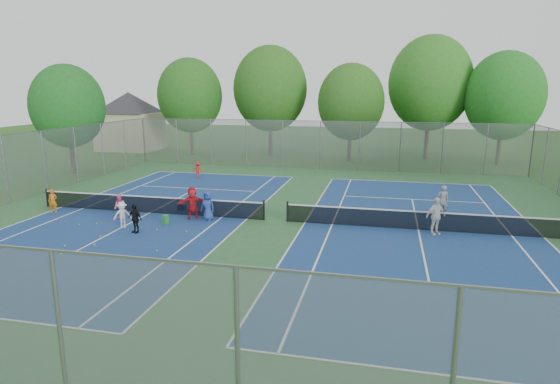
# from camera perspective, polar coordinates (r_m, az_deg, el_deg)

# --- Properties ---
(ground) EXTENTS (120.00, 120.00, 0.00)m
(ground) POSITION_cam_1_polar(r_m,az_deg,el_deg) (23.85, -0.54, -3.56)
(ground) COLOR #26561A
(ground) RESTS_ON ground
(court_pad) EXTENTS (32.00, 32.00, 0.01)m
(court_pad) POSITION_cam_1_polar(r_m,az_deg,el_deg) (23.85, -0.54, -3.55)
(court_pad) COLOR #2E6135
(court_pad) RESTS_ON ground
(court_left) EXTENTS (10.97, 23.77, 0.01)m
(court_left) POSITION_cam_1_polar(r_m,az_deg,el_deg) (26.31, -15.55, -2.45)
(court_left) COLOR navy
(court_left) RESTS_ON court_pad
(court_right) EXTENTS (10.97, 23.77, 0.01)m
(court_right) POSITION_cam_1_polar(r_m,az_deg,el_deg) (23.31, 16.51, -4.44)
(court_right) COLOR navy
(court_right) RESTS_ON court_pad
(net_left) EXTENTS (12.87, 0.10, 0.91)m
(net_left) POSITION_cam_1_polar(r_m,az_deg,el_deg) (26.20, -15.61, -1.53)
(net_left) COLOR black
(net_left) RESTS_ON ground
(net_right) EXTENTS (12.87, 0.10, 0.91)m
(net_right) POSITION_cam_1_polar(r_m,az_deg,el_deg) (23.19, 16.57, -3.40)
(net_right) COLOR black
(net_right) RESTS_ON ground
(fence_north) EXTENTS (32.00, 0.10, 4.00)m
(fence_north) POSITION_cam_1_polar(r_m,az_deg,el_deg) (38.93, 4.94, 5.69)
(fence_north) COLOR gray
(fence_north) RESTS_ON ground
(fence_south) EXTENTS (32.00, 0.10, 4.00)m
(fence_south) POSITION_cam_1_polar(r_m,az_deg,el_deg) (9.44, -24.93, -17.99)
(fence_south) COLOR gray
(fence_south) RESTS_ON ground
(fence_west) EXTENTS (0.10, 32.00, 4.00)m
(fence_west) POSITION_cam_1_polar(r_m,az_deg,el_deg) (31.18, -30.51, 2.29)
(fence_west) COLOR gray
(fence_west) RESTS_ON ground
(house) EXTENTS (11.03, 11.03, 7.30)m
(house) POSITION_cam_1_polar(r_m,az_deg,el_deg) (53.80, -17.92, 9.39)
(house) COLOR #B7A88C
(house) RESTS_ON ground
(tree_nw) EXTENTS (6.40, 6.40, 9.58)m
(tree_nw) POSITION_cam_1_polar(r_m,az_deg,el_deg) (48.32, -10.92, 11.47)
(tree_nw) COLOR #443326
(tree_nw) RESTS_ON ground
(tree_nl) EXTENTS (7.20, 7.20, 10.69)m
(tree_nl) POSITION_cam_1_polar(r_m,az_deg,el_deg) (46.68, -1.20, 12.45)
(tree_nl) COLOR #443326
(tree_nl) RESTS_ON ground
(tree_nc) EXTENTS (6.00, 6.00, 8.85)m
(tree_nc) POSITION_cam_1_polar(r_m,az_deg,el_deg) (43.43, 8.63, 10.79)
(tree_nc) COLOR #443326
(tree_nc) RESTS_ON ground
(tree_nr) EXTENTS (7.60, 7.60, 11.42)m
(tree_nr) POSITION_cam_1_polar(r_m,az_deg,el_deg) (46.44, 17.85, 12.49)
(tree_nr) COLOR #443326
(tree_nr) RESTS_ON ground
(tree_ne) EXTENTS (6.60, 6.60, 9.77)m
(tree_ne) POSITION_cam_1_polar(r_m,az_deg,el_deg) (45.34, 25.65, 10.52)
(tree_ne) COLOR #443326
(tree_ne) RESTS_ON ground
(tree_side_w) EXTENTS (5.60, 5.60, 8.47)m
(tree_side_w) POSITION_cam_1_polar(r_m,az_deg,el_deg) (40.44, -24.46, 9.50)
(tree_side_w) COLOR #443326
(tree_side_w) RESTS_ON ground
(ball_crate) EXTENTS (0.45, 0.45, 0.34)m
(ball_crate) POSITION_cam_1_polar(r_m,az_deg,el_deg) (26.53, -11.90, -1.79)
(ball_crate) COLOR blue
(ball_crate) RESTS_ON ground
(ball_hopper) EXTENTS (0.31, 0.31, 0.48)m
(ball_hopper) POSITION_cam_1_polar(r_m,az_deg,el_deg) (23.89, -13.80, -3.31)
(ball_hopper) COLOR green
(ball_hopper) RESTS_ON ground
(student_a) EXTENTS (0.54, 0.43, 1.30)m
(student_a) POSITION_cam_1_polar(r_m,az_deg,el_deg) (28.04, -25.96, -1.02)
(student_a) COLOR #CD6B13
(student_a) RESTS_ON ground
(student_b) EXTENTS (0.79, 0.72, 1.31)m
(student_b) POSITION_cam_1_polar(r_m,az_deg,el_deg) (25.39, -18.96, -1.73)
(student_b) COLOR #FB618C
(student_b) RESTS_ON ground
(student_c) EXTENTS (0.96, 0.83, 1.29)m
(student_c) POSITION_cam_1_polar(r_m,az_deg,el_deg) (23.81, -18.67, -2.66)
(student_c) COLOR silver
(student_c) RESTS_ON ground
(student_d) EXTENTS (0.87, 0.56, 1.38)m
(student_d) POSITION_cam_1_polar(r_m,az_deg,el_deg) (22.78, -17.27, -3.11)
(student_d) COLOR black
(student_d) RESTS_ON ground
(student_e) EXTENTS (0.79, 0.57, 1.50)m
(student_e) POSITION_cam_1_polar(r_m,az_deg,el_deg) (24.11, -8.82, -1.69)
(student_e) COLOR #274191
(student_e) RESTS_ON ground
(student_f) EXTENTS (1.62, 1.18, 1.69)m
(student_f) POSITION_cam_1_polar(r_m,az_deg,el_deg) (24.39, -10.62, -1.35)
(student_f) COLOR red
(student_f) RESTS_ON ground
(child_far_baseline) EXTENTS (0.82, 0.54, 1.20)m
(child_far_baseline) POSITION_cam_1_polar(r_m,az_deg,el_deg) (35.79, -10.00, 2.68)
(child_far_baseline) COLOR red
(child_far_baseline) RESTS_ON ground
(instructor) EXTENTS (0.63, 0.45, 1.63)m
(instructor) POSITION_cam_1_polar(r_m,az_deg,el_deg) (26.19, 19.23, -0.97)
(instructor) COLOR gray
(instructor) RESTS_ON ground
(teen_court_b) EXTENTS (1.10, 0.94, 1.77)m
(teen_court_b) POSITION_cam_1_polar(r_m,az_deg,el_deg) (22.60, 18.45, -2.81)
(teen_court_b) COLOR silver
(teen_court_b) RESTS_ON ground
(tennis_ball_0) EXTENTS (0.07, 0.07, 0.07)m
(tennis_ball_0) POSITION_cam_1_polar(r_m,az_deg,el_deg) (25.01, -21.44, -3.61)
(tennis_ball_0) COLOR #ACD230
(tennis_ball_0) RESTS_ON ground
(tennis_ball_1) EXTENTS (0.07, 0.07, 0.07)m
(tennis_ball_1) POSITION_cam_1_polar(r_m,az_deg,el_deg) (19.96, -20.71, -7.56)
(tennis_ball_1) COLOR gold
(tennis_ball_1) RESTS_ON ground
(tennis_ball_2) EXTENTS (0.07, 0.07, 0.07)m
(tennis_ball_2) POSITION_cam_1_polar(r_m,az_deg,el_deg) (25.09, -23.28, -3.71)
(tennis_ball_2) COLOR gold
(tennis_ball_2) RESTS_ON ground
(tennis_ball_3) EXTENTS (0.07, 0.07, 0.07)m
(tennis_ball_3) POSITION_cam_1_polar(r_m,az_deg,el_deg) (22.45, -11.33, -4.75)
(tennis_ball_3) COLOR #C8F438
(tennis_ball_3) RESTS_ON ground
(tennis_ball_4) EXTENTS (0.07, 0.07, 0.07)m
(tennis_ball_4) POSITION_cam_1_polar(r_m,az_deg,el_deg) (21.09, -25.14, -6.88)
(tennis_ball_4) COLOR #B9CD2F
(tennis_ball_4) RESTS_ON ground
(tennis_ball_5) EXTENTS (0.07, 0.07, 0.07)m
(tennis_ball_5) POSITION_cam_1_polar(r_m,az_deg,el_deg) (23.01, -14.77, -4.50)
(tennis_ball_5) COLOR #D9E836
(tennis_ball_5) RESTS_ON ground
(tennis_ball_6) EXTENTS (0.07, 0.07, 0.07)m
(tennis_ball_6) POSITION_cam_1_polar(r_m,az_deg,el_deg) (22.03, -24.74, -6.03)
(tennis_ball_6) COLOR yellow
(tennis_ball_6) RESTS_ON ground
(tennis_ball_7) EXTENTS (0.07, 0.07, 0.07)m
(tennis_ball_7) POSITION_cam_1_polar(r_m,az_deg,el_deg) (21.70, -21.67, -6.03)
(tennis_ball_7) COLOR #C7E936
(tennis_ball_7) RESTS_ON ground
(tennis_ball_8) EXTENTS (0.07, 0.07, 0.07)m
(tennis_ball_8) POSITION_cam_1_polar(r_m,az_deg,el_deg) (24.06, -18.49, -4.00)
(tennis_ball_8) COLOR #DFEF37
(tennis_ball_8) RESTS_ON ground
(tennis_ball_9) EXTENTS (0.07, 0.07, 0.07)m
(tennis_ball_9) POSITION_cam_1_polar(r_m,az_deg,el_deg) (22.82, -21.04, -5.08)
(tennis_ball_9) COLOR gold
(tennis_ball_9) RESTS_ON ground
(tennis_ball_10) EXTENTS (0.07, 0.07, 0.07)m
(tennis_ball_10) POSITION_cam_1_polar(r_m,az_deg,el_deg) (20.12, -14.78, -6.98)
(tennis_ball_10) COLOR #C1DC33
(tennis_ball_10) RESTS_ON ground
(tennis_ball_11) EXTENTS (0.07, 0.07, 0.07)m
(tennis_ball_11) POSITION_cam_1_polar(r_m,az_deg,el_deg) (24.59, -18.36, -3.63)
(tennis_ball_11) COLOR #C6EE37
(tennis_ball_11) RESTS_ON ground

